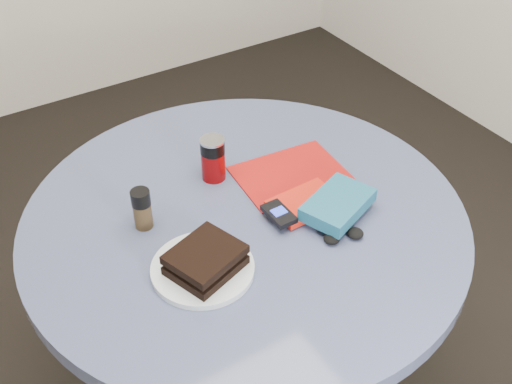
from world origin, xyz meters
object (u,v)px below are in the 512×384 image
headphones (344,236)px  red_book (305,203)px  pepper_grinder (142,209)px  soda_can (213,159)px  plate (203,269)px  mp3_player (279,214)px  magazine (291,175)px  novel (338,204)px  sandwich (205,260)px  table (245,265)px

headphones → red_book: bearing=93.3°
pepper_grinder → red_book: 0.36m
soda_can → red_book: 0.24m
plate → mp3_player: (0.21, 0.04, 0.02)m
magazine → plate: bearing=-148.1°
novel → mp3_player: size_ratio=2.01×
sandwich → headphones: sandwich is taller
novel → red_book: bearing=102.3°
plate → novel: size_ratio=1.29×
headphones → novel: bearing=62.9°
mp3_player → headphones: bearing=-54.1°
headphones → magazine: bearing=82.6°
table → red_book: red_book is taller
magazine → headphones: size_ratio=2.66×
sandwich → red_book: sandwich is taller
pepper_grinder → novel: pepper_grinder is taller
sandwich → pepper_grinder: pepper_grinder is taller
headphones → sandwich: bearing=166.9°
sandwich → novel: bearing=-0.1°
table → novel: novel is taller
table → red_book: 0.22m
pepper_grinder → table: bearing=-21.8°
table → soda_can: bearing=87.4°
table → headphones: 0.29m
soda_can → novel: 0.32m
table → soda_can: 0.27m
table → magazine: magazine is taller
red_book → headphones: (0.01, -0.13, -0.00)m
table → novel: 0.28m
headphones → pepper_grinder: bearing=142.1°
table → red_book: (0.13, -0.05, 0.17)m
table → headphones: headphones is taller
sandwich → mp3_player: size_ratio=2.05×
sandwich → mp3_player: sandwich is taller
mp3_player → headphones: mp3_player is taller
plate → soda_can: 0.32m
headphones → mp3_player: bearing=125.9°
plate → pepper_grinder: 0.20m
red_book → novel: bearing=-58.5°
plate → novel: bearing=-1.5°
soda_can → table: bearing=-92.6°
red_book → magazine: bearing=68.7°
mp3_player → plate: bearing=-168.7°
headphones → table: bearing=126.4°
table → magazine: bearing=20.2°
table → sandwich: 0.28m
novel → pepper_grinder: bearing=131.0°
red_book → headphones: 0.13m
plate → soda_can: bearing=56.7°
table → plate: 0.26m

